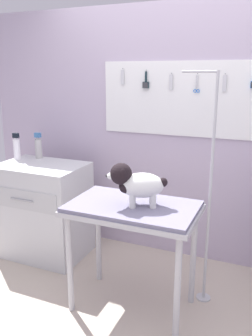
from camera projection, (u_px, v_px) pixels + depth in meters
name	position (u px, v px, depth m)	size (l,w,h in m)	color
rear_wall_panel	(176.00, 135.00, 3.22)	(4.00, 0.11, 2.30)	#B5A6BE
grooming_table	(133.00, 217.00, 2.50)	(0.92, 0.57, 0.82)	#B7B7BC
grooming_arm	(208.00, 201.00, 2.56)	(0.29, 0.11, 1.73)	#B7B7BC
dog	(136.00, 183.00, 2.41)	(0.41, 0.29, 0.30)	white
counter_left	(44.00, 210.00, 3.37)	(0.80, 0.58, 0.89)	silver
shampoo_bottle	(38.00, 147.00, 3.47)	(0.07, 0.07, 0.25)	#B2AFAD
conditioner_bottle	(17.00, 148.00, 3.43)	(0.06, 0.06, 0.26)	white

